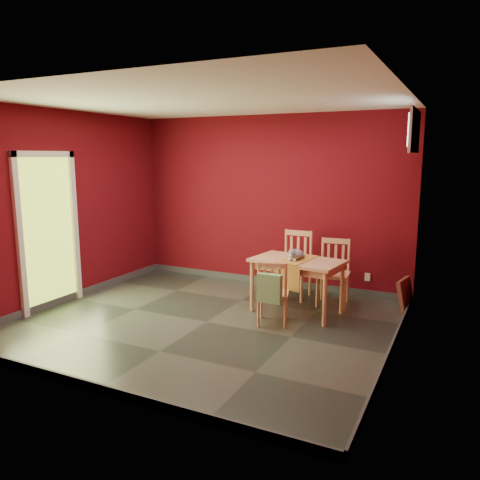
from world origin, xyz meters
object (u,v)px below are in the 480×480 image
at_px(chair_far_right, 334,271).
at_px(tote_bag, 270,288).
at_px(cat, 296,253).
at_px(picture_frame, 405,295).
at_px(chair_far_left, 295,264).
at_px(chair_near, 273,292).
at_px(dining_table, 297,266).

bearing_deg(chair_far_right, tote_bag, -107.54).
relative_size(cat, picture_frame, 0.81).
xyz_separation_m(chair_far_left, tote_bag, (0.19, -1.43, 0.02)).
bearing_deg(picture_frame, tote_bag, -133.11).
bearing_deg(chair_near, picture_frame, 41.97).
bearing_deg(chair_far_left, chair_far_right, -8.63).
xyz_separation_m(dining_table, chair_far_left, (-0.27, 0.67, -0.14)).
bearing_deg(tote_bag, cat, 85.16).
relative_size(tote_bag, picture_frame, 0.92).
xyz_separation_m(chair_far_right, cat, (-0.36, -0.59, 0.35)).
distance_m(dining_table, chair_far_left, 0.74).
relative_size(dining_table, chair_near, 1.52).
bearing_deg(chair_near, tote_bag, -79.40).
xyz_separation_m(dining_table, chair_near, (-0.12, -0.55, -0.22)).
bearing_deg(chair_far_right, picture_frame, 8.13).
bearing_deg(dining_table, chair_far_right, 59.55).
height_order(chair_far_right, tote_bag, chair_far_right).
xyz_separation_m(tote_bag, cat, (0.06, 0.74, 0.30)).
xyz_separation_m(dining_table, chair_far_right, (0.34, 0.58, -0.17)).
height_order(chair_far_left, chair_far_right, chair_far_left).
height_order(chair_far_left, picture_frame, chair_far_left).
bearing_deg(picture_frame, chair_near, -138.03).
bearing_deg(chair_near, dining_table, 78.08).
bearing_deg(cat, dining_table, 38.80).
bearing_deg(picture_frame, chair_far_left, -178.41).
relative_size(dining_table, chair_far_left, 1.27).
distance_m(chair_near, tote_bag, 0.23).
relative_size(chair_far_left, cat, 2.66).
height_order(chair_near, picture_frame, chair_near).
bearing_deg(cat, chair_far_right, 73.89).
xyz_separation_m(dining_table, picture_frame, (1.30, 0.72, -0.42)).
height_order(chair_far_right, cat, chair_far_right).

